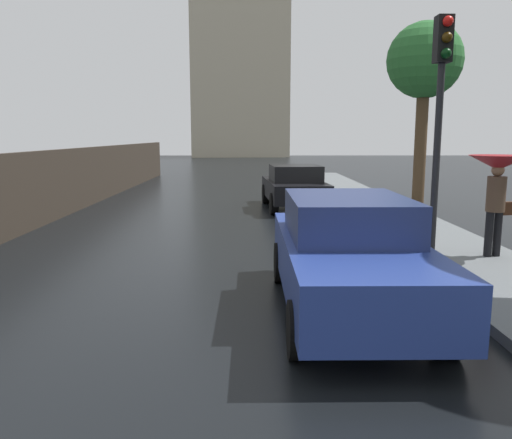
{
  "coord_description": "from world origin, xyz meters",
  "views": [
    {
      "loc": [
        1.2,
        -0.33,
        2.32
      ],
      "look_at": [
        1.28,
        8.84,
        0.81
      ],
      "focal_mm": 35.97,
      "sensor_mm": 36.0,
      "label": 1
    }
  ],
  "objects_px": {
    "car_blue_near_kerb": "(348,254)",
    "street_tree_near": "(425,64)",
    "traffic_light": "(441,94)",
    "car_black_mid_road": "(294,186)",
    "pedestrian_with_umbrella_far": "(498,175)"
  },
  "relations": [
    {
      "from": "car_blue_near_kerb",
      "to": "street_tree_near",
      "type": "height_order",
      "value": "street_tree_near"
    },
    {
      "from": "traffic_light",
      "to": "street_tree_near",
      "type": "xyz_separation_m",
      "value": [
        2.21,
        7.65,
        1.5
      ]
    },
    {
      "from": "car_blue_near_kerb",
      "to": "car_black_mid_road",
      "type": "distance_m",
      "value": 9.72
    },
    {
      "from": "car_blue_near_kerb",
      "to": "street_tree_near",
      "type": "relative_size",
      "value": 0.75
    },
    {
      "from": "car_black_mid_road",
      "to": "street_tree_near",
      "type": "relative_size",
      "value": 0.7
    },
    {
      "from": "car_blue_near_kerb",
      "to": "street_tree_near",
      "type": "bearing_deg",
      "value": 67.11
    },
    {
      "from": "pedestrian_with_umbrella_far",
      "to": "street_tree_near",
      "type": "xyz_separation_m",
      "value": [
        0.98,
        7.31,
        2.89
      ]
    },
    {
      "from": "pedestrian_with_umbrella_far",
      "to": "traffic_light",
      "type": "xyz_separation_m",
      "value": [
        -1.23,
        -0.34,
        1.39
      ]
    },
    {
      "from": "car_black_mid_road",
      "to": "pedestrian_with_umbrella_far",
      "type": "relative_size",
      "value": 2.22
    },
    {
      "from": "traffic_light",
      "to": "street_tree_near",
      "type": "distance_m",
      "value": 8.11
    },
    {
      "from": "car_blue_near_kerb",
      "to": "car_black_mid_road",
      "type": "relative_size",
      "value": 1.07
    },
    {
      "from": "car_black_mid_road",
      "to": "pedestrian_with_umbrella_far",
      "type": "distance_m",
      "value": 7.85
    },
    {
      "from": "car_black_mid_road",
      "to": "traffic_light",
      "type": "distance_m",
      "value": 8.06
    },
    {
      "from": "car_blue_near_kerb",
      "to": "traffic_light",
      "type": "distance_m",
      "value": 3.65
    },
    {
      "from": "traffic_light",
      "to": "pedestrian_with_umbrella_far",
      "type": "bearing_deg",
      "value": 15.49
    }
  ]
}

